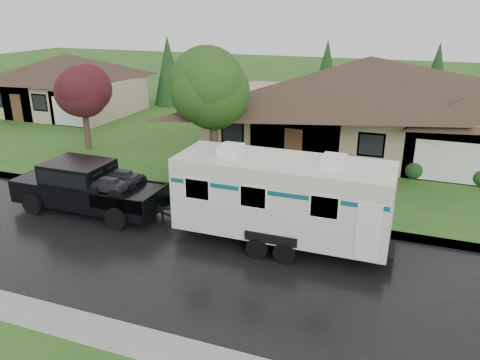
{
  "coord_description": "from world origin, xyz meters",
  "views": [
    {
      "loc": [
        4.7,
        -15.29,
        8.52
      ],
      "look_at": [
        -1.76,
        2.0,
        1.64
      ],
      "focal_mm": 35.0,
      "sensor_mm": 36.0,
      "label": 1
    }
  ],
  "objects": [
    {
      "name": "lawn",
      "position": [
        0.0,
        15.0,
        0.07
      ],
      "size": [
        140.0,
        26.0,
        0.15
      ],
      "primitive_type": "cube",
      "color": "#28581B",
      "rests_on": "ground"
    },
    {
      "name": "house_far",
      "position": [
        -21.78,
        15.85,
        2.97
      ],
      "size": [
        10.8,
        8.64,
        5.8
      ],
      "color": "tan",
      "rests_on": "lawn"
    },
    {
      "name": "house_main",
      "position": [
        2.29,
        13.84,
        3.59
      ],
      "size": [
        19.44,
        10.8,
        6.9
      ],
      "color": "tan",
      "rests_on": "lawn"
    },
    {
      "name": "tree_red",
      "position": [
        -13.94,
        7.65,
        3.77
      ],
      "size": [
        3.15,
        3.15,
        5.22
      ],
      "color": "#382B1E",
      "rests_on": "lawn"
    },
    {
      "name": "ground",
      "position": [
        0.0,
        0.0,
        0.0
      ],
      "size": [
        140.0,
        140.0,
        0.0
      ],
      "primitive_type": "plane",
      "color": "#28581B",
      "rests_on": "ground"
    },
    {
      "name": "road",
      "position": [
        0.0,
        -2.0,
        0.01
      ],
      "size": [
        140.0,
        8.0,
        0.01
      ],
      "primitive_type": "cube",
      "color": "black",
      "rests_on": "ground"
    },
    {
      "name": "pickup_truck",
      "position": [
        -8.23,
        0.13,
        1.2
      ],
      "size": [
        6.71,
        2.55,
        2.24
      ],
      "color": "black",
      "rests_on": "ground"
    },
    {
      "name": "tree_left_green",
      "position": [
        -4.67,
        5.95,
        4.61
      ],
      "size": [
        3.88,
        3.88,
        6.43
      ],
      "color": "#382B1E",
      "rests_on": "lawn"
    },
    {
      "name": "shrub_row",
      "position": [
        2.0,
        9.3,
        0.65
      ],
      "size": [
        13.6,
        1.0,
        1.0
      ],
      "color": "#143814",
      "rests_on": "lawn"
    },
    {
      "name": "travel_trailer",
      "position": [
        0.59,
        0.13,
        1.97
      ],
      "size": [
        8.28,
        2.91,
        3.71
      ],
      "color": "silver",
      "rests_on": "ground"
    },
    {
      "name": "curb",
      "position": [
        0.0,
        2.25,
        0.07
      ],
      "size": [
        140.0,
        0.5,
        0.15
      ],
      "primitive_type": "cube",
      "color": "gray",
      "rests_on": "ground"
    }
  ]
}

